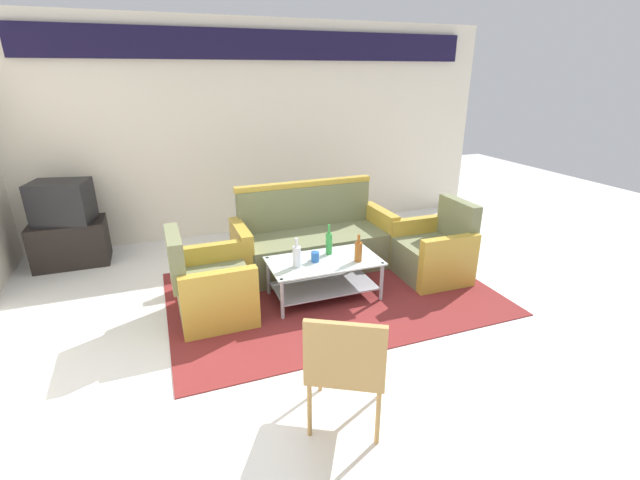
# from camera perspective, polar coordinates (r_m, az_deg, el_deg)

# --- Properties ---
(ground_plane) EXTENTS (14.00, 14.00, 0.00)m
(ground_plane) POSITION_cam_1_polar(r_m,az_deg,el_deg) (3.99, 5.26, -11.70)
(ground_plane) COLOR white
(wall_back) EXTENTS (6.52, 0.19, 2.80)m
(wall_back) POSITION_cam_1_polar(r_m,az_deg,el_deg) (6.27, -6.77, 14.71)
(wall_back) COLOR silver
(wall_back) RESTS_ON ground
(rug) EXTENTS (3.24, 2.17, 0.01)m
(rug) POSITION_cam_1_polar(r_m,az_deg,el_deg) (4.58, 1.45, -6.87)
(rug) COLOR maroon
(rug) RESTS_ON ground
(couch) EXTENTS (1.81, 0.77, 0.96)m
(couch) POSITION_cam_1_polar(r_m,az_deg,el_deg) (5.06, -0.89, -0.24)
(couch) COLOR #6B704C
(couch) RESTS_ON rug
(armchair_left) EXTENTS (0.71, 0.77, 0.85)m
(armchair_left) POSITION_cam_1_polar(r_m,az_deg,el_deg) (4.18, -14.00, -6.10)
(armchair_left) COLOR #6B704C
(armchair_left) RESTS_ON rug
(armchair_right) EXTENTS (0.71, 0.77, 0.85)m
(armchair_right) POSITION_cam_1_polar(r_m,az_deg,el_deg) (4.99, 14.52, -1.59)
(armchair_right) COLOR #6B704C
(armchair_right) RESTS_ON rug
(coffee_table) EXTENTS (1.10, 0.60, 0.40)m
(coffee_table) POSITION_cam_1_polar(r_m,az_deg,el_deg) (4.39, 0.53, -4.31)
(coffee_table) COLOR silver
(coffee_table) RESTS_ON rug
(bottle_green) EXTENTS (0.07, 0.07, 0.32)m
(bottle_green) POSITION_cam_1_polar(r_m,az_deg,el_deg) (4.44, 1.17, -0.39)
(bottle_green) COLOR #2D8C38
(bottle_green) RESTS_ON coffee_table
(bottle_clear) EXTENTS (0.08, 0.08, 0.29)m
(bottle_clear) POSITION_cam_1_polar(r_m,az_deg,el_deg) (4.15, -3.05, -2.09)
(bottle_clear) COLOR silver
(bottle_clear) RESTS_ON coffee_table
(bottle_brown) EXTENTS (0.07, 0.07, 0.28)m
(bottle_brown) POSITION_cam_1_polar(r_m,az_deg,el_deg) (4.29, 5.00, -1.46)
(bottle_brown) COLOR brown
(bottle_brown) RESTS_ON coffee_table
(cup) EXTENTS (0.08, 0.08, 0.10)m
(cup) POSITION_cam_1_polar(r_m,az_deg,el_deg) (4.28, -0.63, -2.20)
(cup) COLOR #2659A5
(cup) RESTS_ON coffee_table
(tv_stand) EXTENTS (0.80, 0.50, 0.52)m
(tv_stand) POSITION_cam_1_polar(r_m,az_deg,el_deg) (5.96, -29.63, -0.33)
(tv_stand) COLOR black
(tv_stand) RESTS_ON ground
(television) EXTENTS (0.68, 0.56, 0.48)m
(television) POSITION_cam_1_polar(r_m,az_deg,el_deg) (5.82, -30.50, 4.27)
(television) COLOR black
(television) RESTS_ON tv_stand
(wicker_chair) EXTENTS (0.65, 0.65, 0.84)m
(wicker_chair) POSITION_cam_1_polar(r_m,az_deg,el_deg) (2.79, 3.44, -15.43)
(wicker_chair) COLOR #AD844C
(wicker_chair) RESTS_ON ground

